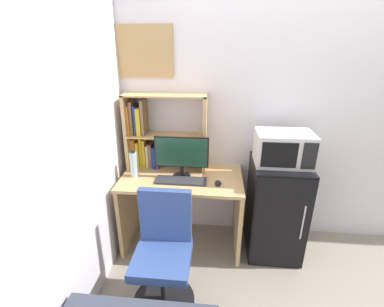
# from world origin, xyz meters

# --- Properties ---
(wall_back) EXTENTS (6.40, 0.04, 2.60)m
(wall_back) POSITION_xyz_m (0.40, 0.02, 1.30)
(wall_back) COLOR silver
(wall_back) RESTS_ON ground_plane
(desk) EXTENTS (1.12, 0.63, 0.76)m
(desk) POSITION_xyz_m (-0.99, -0.32, 0.52)
(desk) COLOR tan
(desk) RESTS_ON ground_plane
(hutch_bookshelf) EXTENTS (0.77, 0.23, 0.73)m
(hutch_bookshelf) POSITION_xyz_m (-1.28, -0.11, 1.11)
(hutch_bookshelf) COLOR tan
(hutch_bookshelf) RESTS_ON desk
(monitor) EXTENTS (0.49, 0.16, 0.39)m
(monitor) POSITION_xyz_m (-0.99, -0.32, 0.99)
(monitor) COLOR black
(monitor) RESTS_ON desk
(keyboard) EXTENTS (0.46, 0.15, 0.02)m
(keyboard) POSITION_xyz_m (-0.98, -0.41, 0.77)
(keyboard) COLOR #333338
(keyboard) RESTS_ON desk
(computer_mouse) EXTENTS (0.06, 0.09, 0.03)m
(computer_mouse) POSITION_xyz_m (-0.65, -0.43, 0.78)
(computer_mouse) COLOR black
(computer_mouse) RESTS_ON desk
(water_bottle) EXTENTS (0.07, 0.07, 0.25)m
(water_bottle) POSITION_xyz_m (-1.43, -0.34, 0.88)
(water_bottle) COLOR silver
(water_bottle) RESTS_ON desk
(mini_fridge) EXTENTS (0.49, 0.56, 0.93)m
(mini_fridge) POSITION_xyz_m (-0.10, -0.30, 0.47)
(mini_fridge) COLOR black
(mini_fridge) RESTS_ON ground_plane
(microwave) EXTENTS (0.48, 0.34, 0.28)m
(microwave) POSITION_xyz_m (-0.10, -0.30, 1.07)
(microwave) COLOR silver
(microwave) RESTS_ON mini_fridge
(desk_chair) EXTENTS (0.48, 0.48, 0.92)m
(desk_chair) POSITION_xyz_m (-1.04, -0.97, 0.40)
(desk_chair) COLOR black
(desk_chair) RESTS_ON ground_plane
(wall_corkboard) EXTENTS (0.55, 0.02, 0.45)m
(wall_corkboard) POSITION_xyz_m (-1.37, -0.01, 1.85)
(wall_corkboard) COLOR tan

